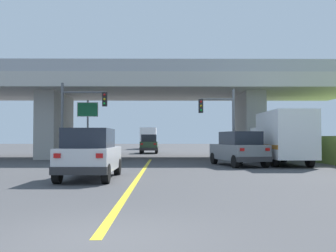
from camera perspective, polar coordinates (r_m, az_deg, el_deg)
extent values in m
plane|color=#424244|center=(32.63, -2.38, -4.65)|extent=(160.00, 160.00, 0.00)
cube|color=#B7B5AD|center=(32.86, -2.37, 5.50)|extent=(33.70, 10.47, 1.07)
cube|color=#A8A69F|center=(33.85, -16.08, -0.02)|extent=(1.53, 6.28, 5.26)
cube|color=#A8A69F|center=(33.31, 11.56, -0.03)|extent=(1.53, 6.28, 5.26)
cube|color=#9EA0A5|center=(27.99, -2.73, 8.82)|extent=(33.70, 0.20, 0.90)
cube|color=#9EA0A5|center=(38.02, -2.10, 6.00)|extent=(33.70, 0.20, 0.90)
cube|color=yellow|center=(18.25, -3.95, -6.91)|extent=(0.20, 23.61, 0.01)
cube|color=silver|center=(16.16, -11.18, -4.68)|extent=(1.95, 4.51, 0.90)
cube|color=#1E232D|center=(15.80, -11.39, -1.74)|extent=(1.71, 2.48, 0.76)
cube|color=#2D2D30|center=(14.02, -12.88, -6.39)|extent=(1.99, 0.20, 0.28)
cube|color=red|center=(14.10, -15.84, -4.18)|extent=(0.24, 0.06, 0.16)
cube|color=red|center=(13.78, -9.95, -4.28)|extent=(0.24, 0.06, 0.16)
cylinder|color=black|center=(18.03, -12.92, -5.80)|extent=(0.26, 0.72, 0.72)
cylinder|color=black|center=(17.73, -7.36, -5.90)|extent=(0.26, 0.72, 0.72)
cylinder|color=black|center=(14.73, -15.81, -6.69)|extent=(0.26, 0.72, 0.72)
cylinder|color=black|center=(14.37, -9.02, -6.86)|extent=(0.26, 0.72, 0.72)
cube|color=slate|center=(23.66, 10.13, -3.75)|extent=(2.89, 4.97, 0.90)
cube|color=#1E232D|center=(23.32, 10.45, -1.74)|extent=(2.22, 2.87, 0.76)
cube|color=#2D2D30|center=(21.58, 12.47, -4.76)|extent=(1.99, 0.61, 0.28)
cube|color=red|center=(21.20, 10.74, -3.39)|extent=(0.25, 0.11, 0.16)
cube|color=red|center=(21.82, 14.29, -3.32)|extent=(0.25, 0.11, 0.16)
cylinder|color=black|center=(25.03, 6.70, -4.69)|extent=(0.40, 0.76, 0.72)
cylinder|color=black|center=(25.66, 10.41, -4.60)|extent=(0.40, 0.76, 0.72)
cylinder|color=black|center=(21.70, 9.80, -5.13)|extent=(0.40, 0.76, 0.72)
cylinder|color=black|center=(22.42, 13.98, -4.99)|extent=(0.40, 0.76, 0.72)
cube|color=silver|center=(27.87, 14.52, -2.21)|extent=(2.20, 2.00, 1.90)
cube|color=white|center=(24.44, 16.66, -1.24)|extent=(2.31, 5.14, 2.77)
cube|color=#B26619|center=(24.45, 16.68, -2.86)|extent=(2.33, 5.03, 0.24)
cylinder|color=black|center=(27.66, 12.52, -4.19)|extent=(0.30, 0.90, 0.90)
cylinder|color=black|center=(28.17, 16.50, -4.12)|extent=(0.30, 0.90, 0.90)
cylinder|color=black|center=(22.96, 15.24, -4.68)|extent=(0.30, 0.90, 0.90)
cylinder|color=black|center=(23.57, 19.94, -4.56)|extent=(0.30, 0.90, 0.90)
cube|color=#2D4C33|center=(42.62, -2.74, -2.88)|extent=(1.80, 4.67, 0.90)
cube|color=#1E232D|center=(42.26, -2.76, -1.77)|extent=(1.58, 2.57, 0.76)
cube|color=#2D2D30|center=(40.35, -2.87, -3.39)|extent=(1.84, 0.20, 0.28)
cube|color=red|center=(40.30, -3.83, -2.63)|extent=(0.24, 0.06, 0.16)
cube|color=red|center=(40.24, -1.91, -2.64)|extent=(0.24, 0.06, 0.16)
cylinder|color=black|center=(44.45, -3.68, -3.42)|extent=(0.26, 0.72, 0.72)
cylinder|color=black|center=(44.39, -1.61, -3.42)|extent=(0.26, 0.72, 0.72)
cylinder|color=black|center=(40.89, -3.96, -3.56)|extent=(0.26, 0.72, 0.72)
cylinder|color=black|center=(40.82, -1.72, -3.57)|extent=(0.26, 0.72, 0.72)
cylinder|color=slate|center=(27.75, 9.51, 0.09)|extent=(0.18, 0.18, 5.06)
cylinder|color=slate|center=(27.70, 7.15, 3.89)|extent=(2.29, 0.12, 0.12)
cube|color=#232326|center=(27.53, 4.80, 2.91)|extent=(0.32, 0.26, 0.96)
sphere|color=red|center=(27.41, 4.82, 3.56)|extent=(0.16, 0.16, 0.16)
sphere|color=gold|center=(27.38, 4.82, 2.94)|extent=(0.16, 0.16, 0.16)
sphere|color=green|center=(27.36, 4.83, 2.31)|extent=(0.16, 0.16, 0.16)
cylinder|color=#56595E|center=(27.57, -15.16, 0.50)|extent=(0.18, 0.18, 5.41)
cylinder|color=#56595E|center=(27.40, -12.18, 4.82)|extent=(2.89, 0.12, 0.12)
cube|color=black|center=(27.09, -9.19, 3.85)|extent=(0.32, 0.26, 0.96)
sphere|color=red|center=(26.97, -9.23, 4.52)|extent=(0.16, 0.16, 0.16)
sphere|color=gold|center=(26.94, -9.23, 3.88)|extent=(0.16, 0.16, 0.16)
sphere|color=green|center=(26.91, -9.24, 3.25)|extent=(0.16, 0.16, 0.16)
cylinder|color=slate|center=(30.83, -11.61, -0.54)|extent=(0.14, 0.14, 4.56)
cube|color=#197242|center=(30.84, -11.61, 2.37)|extent=(1.53, 0.08, 1.03)
cube|color=white|center=(30.84, -11.61, 2.37)|extent=(1.61, 0.04, 1.11)
cube|color=silver|center=(62.47, -2.72, -1.99)|extent=(2.20, 2.00, 1.90)
cube|color=silver|center=(58.94, -2.86, -1.60)|extent=(2.31, 5.05, 2.73)
cube|color=#B26619|center=(58.94, -2.86, -2.26)|extent=(2.33, 4.95, 0.24)
cylinder|color=black|center=(62.52, -3.64, -2.86)|extent=(0.30, 0.90, 0.90)
cylinder|color=black|center=(62.44, -1.80, -2.86)|extent=(0.30, 0.90, 0.90)
cylinder|color=black|center=(57.74, -3.91, -2.95)|extent=(0.30, 0.90, 0.90)
cylinder|color=black|center=(57.66, -1.92, -2.95)|extent=(0.30, 0.90, 0.90)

